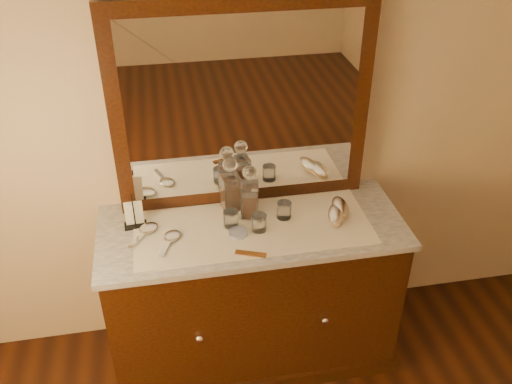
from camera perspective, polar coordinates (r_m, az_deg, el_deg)
dresser_cabinet at (r=2.89m, az=-0.37°, el=-10.43°), size 1.40×0.55×0.82m
dresser_plinth at (r=3.16m, az=-0.35°, el=-15.30°), size 1.46×0.59×0.08m
knob_left at (r=2.64m, az=-5.86°, el=-14.75°), size 0.04×0.04×0.04m
knob_right at (r=2.72m, az=7.12°, el=-13.00°), size 0.04×0.04×0.04m
marble_top at (r=2.62m, az=-0.40°, el=-3.68°), size 1.44×0.59×0.03m
mirror_frame at (r=2.56m, az=-1.43°, el=8.86°), size 1.20×0.08×1.00m
mirror_glass at (r=2.53m, az=-1.31°, el=8.55°), size 1.06×0.01×0.86m
lace_runner at (r=2.59m, az=-0.33°, el=-3.64°), size 1.10×0.45×0.00m
pin_dish at (r=2.54m, az=-1.82°, el=-4.20°), size 0.11×0.11×0.02m
comb at (r=2.43m, az=-0.54°, el=-6.36°), size 0.14×0.07×0.01m
napkin_rack at (r=2.63m, az=-12.43°, el=-2.30°), size 0.11×0.07×0.16m
decanter_left at (r=2.66m, az=-2.63°, el=0.27°), size 0.10×0.10×0.28m
decanter_right at (r=2.61m, az=-0.67°, el=-0.47°), size 0.10×0.10×0.27m
brush_near at (r=2.65m, az=8.21°, el=-2.40°), size 0.12×0.18×0.05m
brush_far at (r=2.71m, az=8.64°, el=-1.62°), size 0.09×0.18×0.05m
hand_mirror_outer at (r=2.60m, az=-11.21°, el=-3.90°), size 0.16×0.20×0.02m
hand_mirror_inner at (r=2.54m, az=-8.76°, el=-4.71°), size 0.12×0.20×0.02m
tumblers at (r=2.59m, az=0.22°, el=-2.59°), size 0.33×0.15×0.08m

